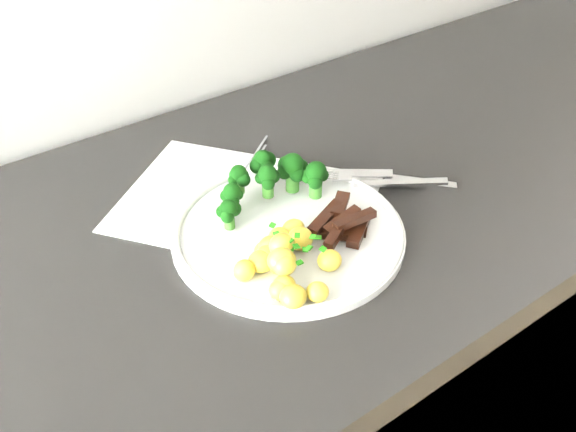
# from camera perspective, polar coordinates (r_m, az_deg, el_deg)

# --- Properties ---
(counter) EXTENTS (2.32, 0.58, 0.87)m
(counter) POSITION_cam_1_polar(r_m,az_deg,el_deg) (1.12, 0.89, -16.87)
(counter) COLOR black
(counter) RESTS_ON ground
(recipe_paper) EXTENTS (0.35, 0.37, 0.00)m
(recipe_paper) POSITION_cam_1_polar(r_m,az_deg,el_deg) (0.80, -3.70, 1.18)
(recipe_paper) COLOR white
(recipe_paper) RESTS_ON counter
(plate) EXTENTS (0.27, 0.27, 0.02)m
(plate) POSITION_cam_1_polar(r_m,az_deg,el_deg) (0.75, -0.00, -1.36)
(plate) COLOR white
(plate) RESTS_ON counter
(broccoli) EXTENTS (0.15, 0.09, 0.05)m
(broccoli) POSITION_cam_1_polar(r_m,az_deg,el_deg) (0.78, -1.41, 3.44)
(broccoli) COLOR #2E641F
(broccoli) RESTS_ON plate
(potatoes) EXTENTS (0.11, 0.12, 0.04)m
(potatoes) POSITION_cam_1_polar(r_m,az_deg,el_deg) (0.69, -0.45, -3.74)
(potatoes) COLOR yellow
(potatoes) RESTS_ON plate
(beef_strips) EXTENTS (0.08, 0.08, 0.03)m
(beef_strips) POSITION_cam_1_polar(r_m,az_deg,el_deg) (0.74, 4.67, -0.67)
(beef_strips) COLOR black
(beef_strips) RESTS_ON plate
(fork) EXTENTS (0.14, 0.13, 0.02)m
(fork) POSITION_cam_1_polar(r_m,az_deg,el_deg) (0.82, 8.11, 3.10)
(fork) COLOR silver
(fork) RESTS_ON plate
(knife) EXTENTS (0.15, 0.14, 0.02)m
(knife) POSITION_cam_1_polar(r_m,az_deg,el_deg) (0.84, 9.86, 3.07)
(knife) COLOR silver
(knife) RESTS_ON plate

